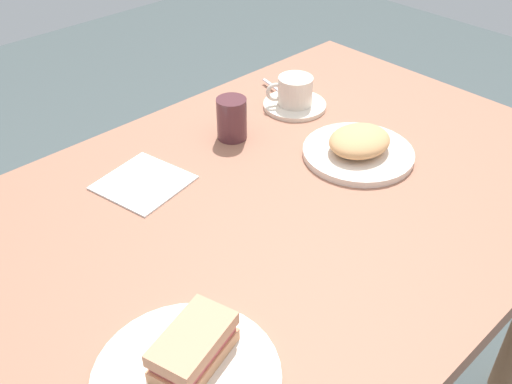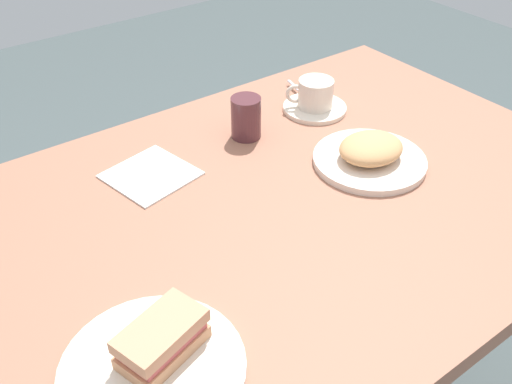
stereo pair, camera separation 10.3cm
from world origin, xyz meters
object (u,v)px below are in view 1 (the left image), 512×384
(sandwich_plate, at_px, (186,378))
(sandwich_front, at_px, (194,347))
(side_plate, at_px, (358,153))
(coffee_saucer, at_px, (295,105))
(napkin, at_px, (143,183))
(dining_table, at_px, (294,235))
(coffee_cup, at_px, (295,90))
(spoon, at_px, (278,89))
(drinking_glass, at_px, (232,119))

(sandwich_plate, height_order, sandwich_front, sandwich_front)
(side_plate, bearing_deg, sandwich_front, 17.06)
(coffee_saucer, relative_size, napkin, 0.98)
(sandwich_front, height_order, side_plate, sandwich_front)
(dining_table, bearing_deg, coffee_saucer, -136.01)
(sandwich_plate, height_order, coffee_cup, coffee_cup)
(coffee_saucer, xyz_separation_m, spoon, (-0.02, -0.07, 0.01))
(dining_table, xyz_separation_m, drinking_glass, (-0.03, -0.22, 0.16))
(drinking_glass, bearing_deg, coffee_cup, -179.57)
(dining_table, height_order, coffee_saucer, coffee_saucer)
(sandwich_front, bearing_deg, coffee_saucer, -146.85)
(coffee_cup, height_order, spoon, coffee_cup)
(spoon, bearing_deg, sandwich_plate, 36.49)
(dining_table, distance_m, sandwich_plate, 0.47)
(spoon, bearing_deg, coffee_saucer, 76.66)
(coffee_cup, bearing_deg, sandwich_front, 33.29)
(coffee_saucer, distance_m, coffee_cup, 0.04)
(dining_table, xyz_separation_m, sandwich_plate, (0.41, 0.19, 0.13))
(coffee_saucer, height_order, spoon, spoon)
(dining_table, height_order, napkin, napkin)
(sandwich_plate, distance_m, drinking_glass, 0.61)
(sandwich_plate, xyz_separation_m, side_plate, (-0.59, -0.18, 0.00))
(sandwich_plate, distance_m, napkin, 0.46)
(sandwich_front, relative_size, napkin, 0.89)
(dining_table, bearing_deg, napkin, -46.05)
(napkin, height_order, drinking_glass, drinking_glass)
(dining_table, relative_size, side_plate, 5.25)
(sandwich_plate, height_order, napkin, sandwich_plate)
(coffee_saucer, bearing_deg, sandwich_plate, 32.87)
(sandwich_plate, xyz_separation_m, coffee_saucer, (-0.64, -0.42, -0.00))
(spoon, relative_size, side_plate, 0.43)
(dining_table, bearing_deg, side_plate, 176.17)
(dining_table, xyz_separation_m, side_plate, (-0.17, 0.01, 0.13))
(sandwich_front, distance_m, side_plate, 0.59)
(coffee_saucer, distance_m, napkin, 0.43)
(sandwich_front, relative_size, coffee_cup, 1.34)
(coffee_cup, bearing_deg, dining_table, 44.32)
(sandwich_plate, xyz_separation_m, coffee_cup, (-0.64, -0.42, 0.04))
(spoon, distance_m, side_plate, 0.31)
(dining_table, height_order, sandwich_plate, sandwich_plate)
(sandwich_plate, relative_size, spoon, 2.52)
(dining_table, height_order, side_plate, side_plate)
(spoon, xyz_separation_m, drinking_glass, (0.21, 0.07, 0.03))
(spoon, height_order, drinking_glass, drinking_glass)
(side_plate, relative_size, drinking_glass, 2.50)
(dining_table, xyz_separation_m, napkin, (0.20, -0.21, 0.12))
(coffee_cup, bearing_deg, spoon, -104.68)
(spoon, bearing_deg, dining_table, 50.05)
(side_plate, bearing_deg, sandwich_plate, 17.37)
(napkin, bearing_deg, dining_table, 133.95)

